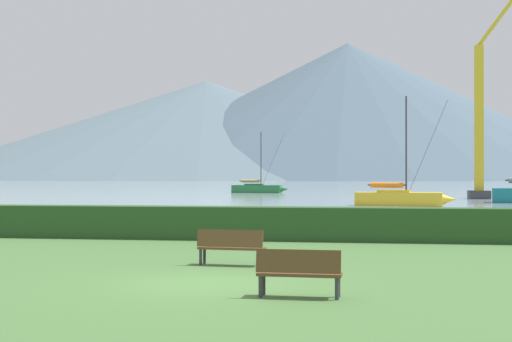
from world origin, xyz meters
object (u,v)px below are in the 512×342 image
sailboat_slip_3 (258,188)px  dock_crane (481,127)px  park_bench_near_path (299,271)px  sailboat_slip_6 (400,198)px  park_bench_under_tree (231,245)px

sailboat_slip_3 → dock_crane: dock_crane is taller
park_bench_near_path → dock_crane: dock_crane is taller
sailboat_slip_6 → park_bench_under_tree: 38.80m
sailboat_slip_6 → dock_crane: dock_crane is taller
park_bench_near_path → dock_crane: size_ratio=0.08×
sailboat_slip_6 → park_bench_under_tree: bearing=-92.6°
sailboat_slip_3 → sailboat_slip_6: 40.49m
park_bench_near_path → dock_crane: bearing=80.9°
sailboat_slip_3 → park_bench_under_tree: bearing=-79.8°
dock_crane → sailboat_slip_3: bearing=141.5°
sailboat_slip_3 → sailboat_slip_6: sailboat_slip_6 is taller
dock_crane → park_bench_near_path: bearing=-101.2°
dock_crane → sailboat_slip_6: bearing=-115.9°
sailboat_slip_6 → dock_crane: 20.20m
sailboat_slip_6 → sailboat_slip_3: bearing=120.1°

